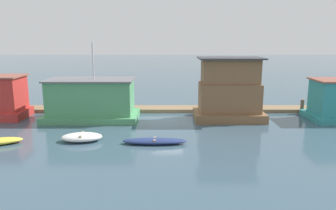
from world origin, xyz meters
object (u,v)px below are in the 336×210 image
at_px(dinghy_navy, 155,141).
at_px(mooring_post_far_right, 303,107).
at_px(houseboat_green, 92,100).
at_px(houseboat_brown, 230,92).
at_px(dinghy_white, 82,137).

distance_m(dinghy_navy, mooring_post_far_right, 15.01).
distance_m(houseboat_green, houseboat_brown, 11.11).
relative_size(houseboat_brown, dinghy_navy, 1.38).
bearing_deg(mooring_post_far_right, houseboat_brown, -163.93).
bearing_deg(dinghy_white, mooring_post_far_right, 24.15).
bearing_deg(mooring_post_far_right, dinghy_white, -155.85).
bearing_deg(houseboat_brown, houseboat_green, 180.00).
bearing_deg(houseboat_brown, dinghy_white, -151.11).
xyz_separation_m(houseboat_green, dinghy_white, (0.63, -5.77, -1.30)).
height_order(houseboat_green, houseboat_brown, houseboat_green).
xyz_separation_m(houseboat_green, houseboat_brown, (11.09, -0.00, 0.69)).
xyz_separation_m(dinghy_white, mooring_post_far_right, (17.22, 7.72, 0.35)).
height_order(houseboat_brown, mooring_post_far_right, houseboat_brown).
height_order(houseboat_brown, dinghy_navy, houseboat_brown).
relative_size(dinghy_white, mooring_post_far_right, 2.20).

